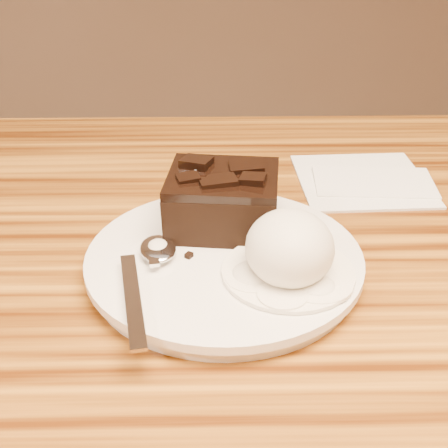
{
  "coord_description": "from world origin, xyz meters",
  "views": [
    {
      "loc": [
        -0.03,
        -0.37,
        1.03
      ],
      "look_at": [
        -0.02,
        0.05,
        0.79
      ],
      "focal_mm": 49.14,
      "sensor_mm": 36.0,
      "label": 1
    }
  ],
  "objects_px": {
    "plate": "(224,263)",
    "spoon": "(158,251)",
    "ice_cream_scoop": "(290,248)",
    "brownie": "(223,203)",
    "napkin": "(362,179)"
  },
  "relations": [
    {
      "from": "plate",
      "to": "spoon",
      "type": "distance_m",
      "value": 0.05
    },
    {
      "from": "ice_cream_scoop",
      "to": "spoon",
      "type": "bearing_deg",
      "value": 164.4
    },
    {
      "from": "plate",
      "to": "brownie",
      "type": "xyz_separation_m",
      "value": [
        -0.0,
        0.05,
        0.03
      ]
    },
    {
      "from": "spoon",
      "to": "napkin",
      "type": "bearing_deg",
      "value": 29.27
    },
    {
      "from": "spoon",
      "to": "napkin",
      "type": "height_order",
      "value": "spoon"
    },
    {
      "from": "spoon",
      "to": "napkin",
      "type": "distance_m",
      "value": 0.26
    },
    {
      "from": "plate",
      "to": "napkin",
      "type": "relative_size",
      "value": 1.69
    },
    {
      "from": "plate",
      "to": "ice_cream_scoop",
      "type": "relative_size",
      "value": 3.13
    },
    {
      "from": "ice_cream_scoop",
      "to": "spoon",
      "type": "xyz_separation_m",
      "value": [
        -0.1,
        0.03,
        -0.02
      ]
    },
    {
      "from": "ice_cream_scoop",
      "to": "plate",
      "type": "bearing_deg",
      "value": 148.53
    },
    {
      "from": "plate",
      "to": "ice_cream_scoop",
      "type": "distance_m",
      "value": 0.06
    },
    {
      "from": "plate",
      "to": "ice_cream_scoop",
      "type": "xyz_separation_m",
      "value": [
        0.05,
        -0.03,
        0.03
      ]
    },
    {
      "from": "plate",
      "to": "ice_cream_scoop",
      "type": "height_order",
      "value": "ice_cream_scoop"
    },
    {
      "from": "ice_cream_scoop",
      "to": "spoon",
      "type": "height_order",
      "value": "ice_cream_scoop"
    },
    {
      "from": "brownie",
      "to": "spoon",
      "type": "height_order",
      "value": "brownie"
    }
  ]
}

